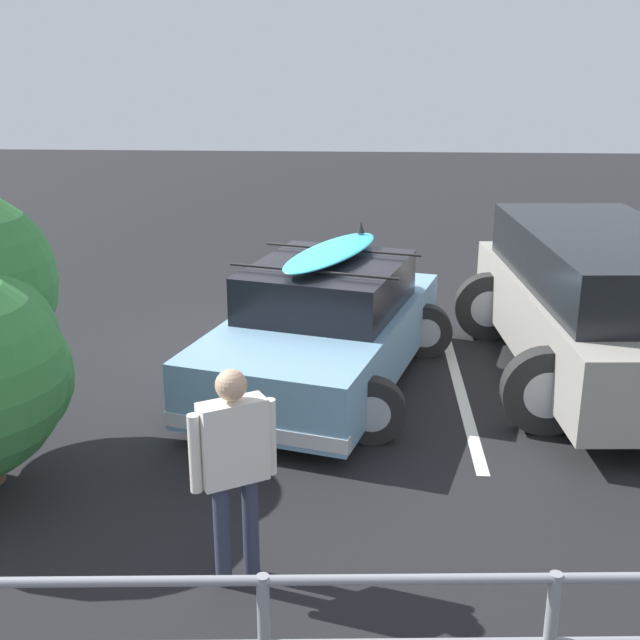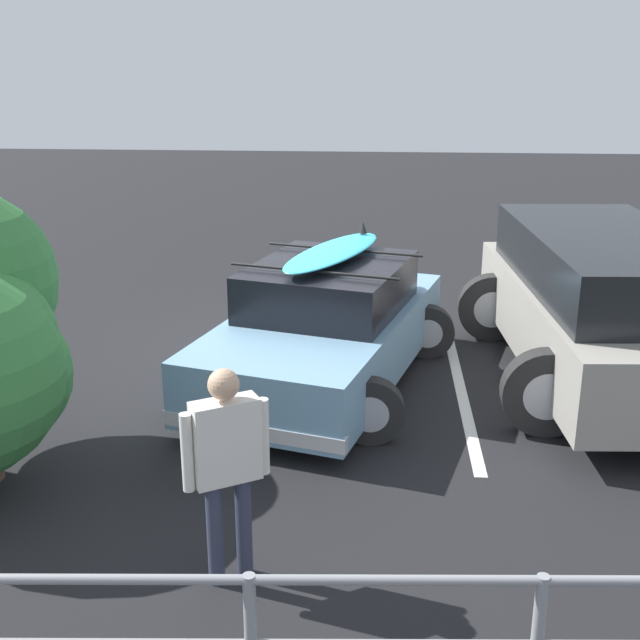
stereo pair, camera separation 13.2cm
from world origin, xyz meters
TOP-DOWN VIEW (x-y plane):
  - ground_plane at (0.00, 0.00)m, footprint 44.00×44.00m
  - parking_stripe at (-2.02, 0.79)m, footprint 0.12×4.05m
  - sedan_car at (-0.50, 0.75)m, footprint 3.05×4.29m
  - suv_car at (-3.54, 0.44)m, footprint 2.87×4.83m
  - person_bystander at (-0.08, 4.38)m, footprint 0.55×0.39m
  - railing_fence at (-1.96, 5.56)m, footprint 9.22×0.71m

SIDE VIEW (x-z plane):
  - ground_plane at x=0.00m, z-range -0.02..0.00m
  - parking_stripe at x=-2.02m, z-range 0.00..0.00m
  - railing_fence at x=-1.96m, z-range 0.16..1.13m
  - sedan_car at x=-0.50m, z-range -0.17..1.47m
  - suv_car at x=-3.54m, z-range 0.04..1.75m
  - person_bystander at x=-0.08m, z-range 0.16..1.75m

